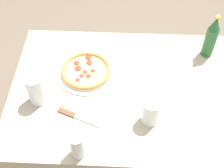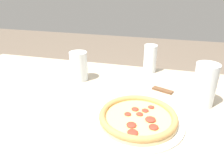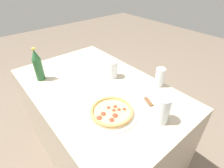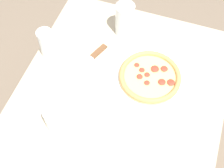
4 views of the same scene
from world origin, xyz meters
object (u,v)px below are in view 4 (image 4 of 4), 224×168
(glass_lemonade, at_px, (125,21))
(glass_water, at_px, (47,44))
(pizza_margherita, at_px, (150,77))
(glass_red_wine, at_px, (56,119))
(knife, at_px, (90,59))

(glass_lemonade, relative_size, glass_water, 1.17)
(pizza_margherita, height_order, glass_lemonade, glass_lemonade)
(glass_red_wine, bearing_deg, glass_lemonade, 170.20)
(knife, bearing_deg, glass_red_wine, -0.12)
(glass_water, distance_m, glass_red_wine, 0.35)
(glass_red_wine, relative_size, knife, 0.63)
(glass_lemonade, xyz_separation_m, glass_red_wine, (0.52, -0.09, -0.01))
(glass_lemonade, bearing_deg, glass_red_wine, -9.80)
(pizza_margherita, bearing_deg, glass_red_wine, -40.52)
(glass_water, bearing_deg, pizza_margherita, 91.43)
(glass_water, height_order, knife, glass_water)
(glass_lemonade, height_order, knife, glass_lemonade)
(knife, bearing_deg, glass_lemonade, 155.22)
(glass_lemonade, bearing_deg, knife, -24.78)
(pizza_margherita, relative_size, glass_water, 2.18)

